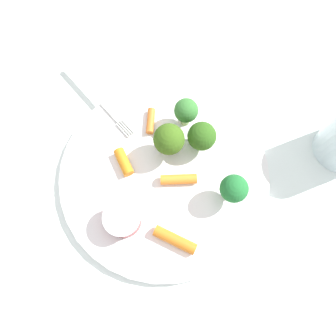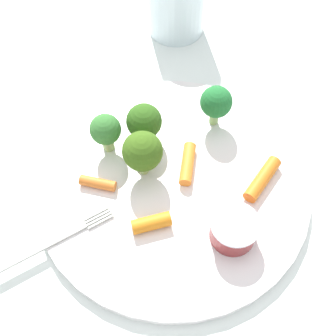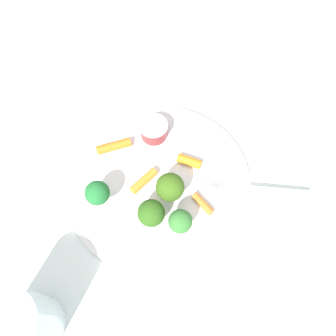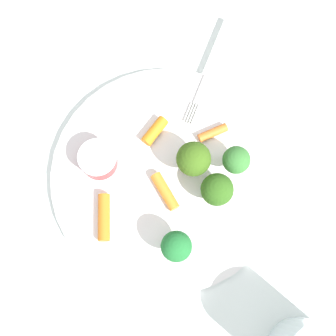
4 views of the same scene
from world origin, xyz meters
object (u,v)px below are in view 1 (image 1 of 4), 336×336
object	(u,v)px
broccoli_floret_3	(234,189)
carrot_stick_1	(179,179)
plate	(164,173)
carrot_stick_2	(124,162)
broccoli_floret_2	(186,111)
carrot_stick_0	(151,121)
broccoli_floret_0	(202,136)
broccoli_floret_1	(169,140)
sauce_cup	(123,219)
fork	(99,100)
carrot_stick_3	(175,240)

from	to	relation	value
broccoli_floret_3	carrot_stick_1	bearing A→B (deg)	134.63
plate	carrot_stick_2	xyz separation A→B (m)	(-0.04, 0.04, 0.01)
broccoli_floret_2	carrot_stick_0	distance (m)	0.06
broccoli_floret_0	broccoli_floret_1	size ratio (longest dim) A/B	0.85
carrot_stick_0	carrot_stick_1	bearing A→B (deg)	-94.43
sauce_cup	broccoli_floret_2	xyz separation A→B (m)	(0.14, 0.09, 0.02)
plate	broccoli_floret_0	size ratio (longest dim) A/B	5.91
carrot_stick_1	carrot_stick_2	size ratio (longest dim) A/B	1.27
broccoli_floret_2	fork	size ratio (longest dim) A/B	0.31
broccoli_floret_2	carrot_stick_2	distance (m)	0.11
broccoli_floret_0	carrot_stick_1	bearing A→B (deg)	-148.58
carrot_stick_1	carrot_stick_2	world-z (taller)	carrot_stick_2
carrot_stick_0	carrot_stick_2	size ratio (longest dim) A/B	0.99
carrot_stick_1	broccoli_floret_2	bearing A→B (deg)	54.95
broccoli_floret_1	carrot_stick_3	distance (m)	0.13
broccoli_floret_3	carrot_stick_3	bearing A→B (deg)	-169.31
broccoli_floret_0	carrot_stick_0	world-z (taller)	broccoli_floret_0
carrot_stick_1	fork	bearing A→B (deg)	104.64
plate	sauce_cup	distance (m)	0.09
broccoli_floret_0	broccoli_floret_3	bearing A→B (deg)	-91.98
sauce_cup	carrot_stick_2	world-z (taller)	sauce_cup
sauce_cup	carrot_stick_0	xyz separation A→B (m)	(0.10, 0.11, -0.01)
sauce_cup	broccoli_floret_1	xyz separation A→B (m)	(0.10, 0.06, 0.02)
broccoli_floret_3	sauce_cup	bearing A→B (deg)	165.46
carrot_stick_2	carrot_stick_3	bearing A→B (deg)	-84.80
broccoli_floret_0	broccoli_floret_1	distance (m)	0.05
broccoli_floret_0	carrot_stick_2	world-z (taller)	broccoli_floret_0
broccoli_floret_1	carrot_stick_2	size ratio (longest dim) A/B	1.51
sauce_cup	plate	bearing A→B (deg)	23.89
broccoli_floret_0	broccoli_floret_2	bearing A→B (deg)	90.27
carrot_stick_3	broccoli_floret_0	bearing A→B (deg)	46.23
broccoli_floret_2	fork	bearing A→B (deg)	135.68
broccoli_floret_2	broccoli_floret_3	world-z (taller)	broccoli_floret_3
broccoli_floret_3	carrot_stick_2	size ratio (longest dim) A/B	1.36
carrot_stick_2	carrot_stick_3	distance (m)	0.13
carrot_stick_0	sauce_cup	bearing A→B (deg)	-130.93
broccoli_floret_1	carrot_stick_0	bearing A→B (deg)	92.69
plate	carrot_stick_1	size ratio (longest dim) A/B	5.94
fork	carrot_stick_2	bearing A→B (deg)	-95.44
broccoli_floret_2	broccoli_floret_3	size ratio (longest dim) A/B	0.95
broccoli_floret_2	fork	distance (m)	0.14
broccoli_floret_3	fork	distance (m)	0.24
broccoli_floret_3	carrot_stick_0	bearing A→B (deg)	105.92
broccoli_floret_0	fork	distance (m)	0.17
carrot_stick_2	carrot_stick_1	bearing A→B (deg)	-46.55
broccoli_floret_1	sauce_cup	bearing A→B (deg)	-148.72
broccoli_floret_2	carrot_stick_1	bearing A→B (deg)	-125.05
fork	broccoli_floret_1	bearing A→B (deg)	-66.23
broccoli_floret_0	broccoli_floret_2	distance (m)	0.04
sauce_cup	broccoli_floret_3	world-z (taller)	broccoli_floret_3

